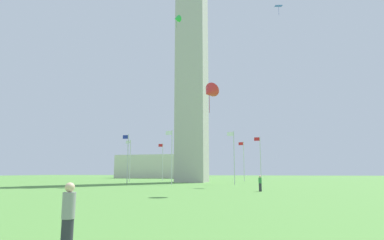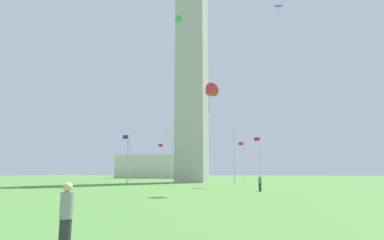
% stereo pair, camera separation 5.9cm
% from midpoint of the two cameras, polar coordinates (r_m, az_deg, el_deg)
% --- Properties ---
extents(ground_plane, '(260.00, 260.00, 0.00)m').
position_cam_midpoint_polar(ground_plane, '(62.34, -0.03, -11.05)').
color(ground_plane, '#548C3D').
extents(obelisk_monument, '(5.64, 5.64, 51.23)m').
position_cam_midpoint_polar(obelisk_monument, '(66.65, -0.03, 11.54)').
color(obelisk_monument, '#B7B2A8').
rests_on(obelisk_monument, ground).
extents(flagpole_n, '(1.12, 0.14, 8.46)m').
position_cam_midpoint_polar(flagpole_n, '(66.73, -11.07, -6.79)').
color(flagpole_n, silver).
rests_on(flagpole_n, ground).
extents(flagpole_ne, '(1.12, 0.14, 8.46)m').
position_cam_midpoint_polar(flagpole_ne, '(56.78, -11.48, -6.37)').
color(flagpole_ne, silver).
rests_on(flagpole_ne, ground).
extents(flagpole_e, '(1.12, 0.14, 8.46)m').
position_cam_midpoint_polar(flagpole_e, '(49.86, -3.71, -6.16)').
color(flagpole_e, silver).
rests_on(flagpole_e, ground).
extents(flagpole_se, '(1.12, 0.14, 8.46)m').
position_cam_midpoint_polar(flagpole_se, '(51.67, 7.43, -6.21)').
color(flagpole_se, silver).
rests_on(flagpole_se, ground).
extents(flagpole_s, '(1.12, 0.14, 8.46)m').
position_cam_midpoint_polar(flagpole_s, '(60.57, 12.04, -6.52)').
color(flagpole_s, silver).
rests_on(flagpole_s, ground).
extents(flagpole_sw, '(1.12, 0.14, 8.46)m').
position_cam_midpoint_polar(flagpole_sw, '(69.98, 9.16, -6.95)').
color(flagpole_sw, silver).
rests_on(flagpole_sw, ground).
extents(flagpole_w, '(1.12, 0.14, 8.46)m').
position_cam_midpoint_polar(flagpole_w, '(75.07, 2.34, -7.21)').
color(flagpole_w, silver).
rests_on(flagpole_w, ground).
extents(flagpole_nw, '(1.12, 0.14, 8.46)m').
position_cam_midpoint_polar(flagpole_nw, '(73.83, -5.33, -7.14)').
color(flagpole_nw, silver).
rests_on(flagpole_nw, ground).
extents(person_gray_shirt, '(0.32, 0.32, 1.69)m').
position_cam_midpoint_polar(person_gray_shirt, '(8.79, -21.44, -15.87)').
color(person_gray_shirt, '#2D2D38').
rests_on(person_gray_shirt, ground).
extents(person_green_shirt, '(0.32, 0.32, 1.61)m').
position_cam_midpoint_polar(person_green_shirt, '(33.72, 12.02, -11.01)').
color(person_green_shirt, '#2D2D38').
rests_on(person_green_shirt, ground).
extents(kite_blue_diamond, '(1.50, 1.47, 1.95)m').
position_cam_midpoint_polar(kite_blue_diamond, '(61.86, 15.15, 19.01)').
color(kite_blue_diamond, blue).
extents(kite_green_delta, '(1.79, 1.88, 2.46)m').
position_cam_midpoint_polar(kite_green_delta, '(58.57, -2.76, 17.62)').
color(kite_green_delta, green).
extents(kite_red_delta, '(2.00, 2.23, 2.91)m').
position_cam_midpoint_polar(kite_red_delta, '(29.94, 3.03, 5.02)').
color(kite_red_delta, red).
extents(distant_building, '(26.19, 14.30, 7.33)m').
position_cam_midpoint_polar(distant_building, '(106.66, -5.63, -8.29)').
color(distant_building, beige).
rests_on(distant_building, ground).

